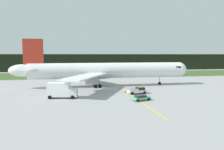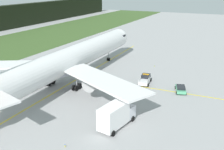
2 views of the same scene
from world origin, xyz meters
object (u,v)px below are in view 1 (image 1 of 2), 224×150
Objects in this scene: catering_truck at (61,90)px; apron_cone at (125,91)px; staff_car at (141,98)px; ops_pickup_truck at (138,91)px; airliner at (105,71)px.

apron_cone is (17.30, 4.68, -1.61)m from catering_truck.
staff_car is at bearing -17.95° from catering_truck.
catering_truck reaches higher than apron_cone.
ops_pickup_truck is 8.32m from staff_car.
airliner is 17.03m from ops_pickup_truck.
airliner is 11.05× the size of ops_pickup_truck.
airliner is 7.98× the size of catering_truck.
ops_pickup_truck is at bearing -64.86° from airliner.
airliner is at bearing 52.31° from catering_truck.
catering_truck is 9.45× the size of apron_cone.
apron_cone is (-1.15, 10.66, -0.31)m from staff_car.
catering_truck is 1.63× the size of staff_car.
airliner is 75.40× the size of apron_cone.
catering_truck is 19.45m from staff_car.
staff_car is 10.72m from apron_cone.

